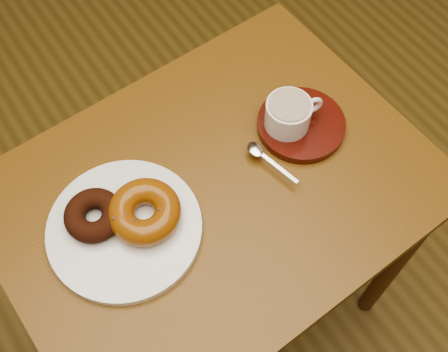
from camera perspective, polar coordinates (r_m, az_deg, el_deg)
cafe_table at (r=1.04m, az=-0.91°, el=-4.03°), size 0.75×0.57×0.68m
donut_plate at (r=0.92m, az=-10.06°, el=-5.30°), size 0.25×0.25×0.02m
donut_cinnamon at (r=0.91m, az=-13.10°, el=-3.90°), size 0.10×0.10×0.03m
donut_caramel at (r=0.89m, az=-8.07°, el=-3.61°), size 0.15×0.15×0.04m
saucer at (r=1.01m, az=7.83°, el=5.19°), size 0.20×0.20×0.02m
coffee_cup at (r=0.98m, az=6.61°, el=6.31°), size 0.11×0.08×0.06m
teaspoon at (r=0.96m, az=3.65°, el=2.36°), size 0.04×0.11×0.01m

